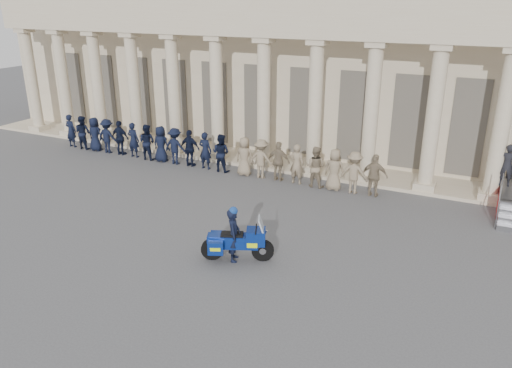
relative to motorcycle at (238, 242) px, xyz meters
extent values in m
plane|color=#4B4B4E|center=(-1.98, 0.92, -0.66)|extent=(90.00, 90.00, 0.00)
cube|color=#C4B293|center=(-1.98, 15.92, 3.84)|extent=(40.00, 10.00, 9.00)
cube|color=#C4B293|center=(-1.98, 9.72, -0.58)|extent=(40.00, 2.60, 0.15)
cube|color=#C4B293|center=(-1.98, 8.92, 6.13)|extent=(35.80, 1.00, 1.00)
cube|color=#C4B293|center=(-1.98, 8.92, 7.23)|extent=(35.80, 1.00, 1.20)
cube|color=#C4B293|center=(-18.88, 8.92, -0.36)|extent=(0.90, 0.90, 0.30)
cylinder|color=#C4B293|center=(-18.88, 8.92, 2.59)|extent=(0.64, 0.64, 5.60)
cube|color=#C4B293|center=(-18.88, 8.92, 5.51)|extent=(0.85, 0.85, 0.24)
cube|color=#C4B293|center=(-16.28, 8.92, -0.36)|extent=(0.90, 0.90, 0.30)
cylinder|color=#C4B293|center=(-16.28, 8.92, 2.59)|extent=(0.64, 0.64, 5.60)
cube|color=#C4B293|center=(-16.28, 8.92, 5.51)|extent=(0.85, 0.85, 0.24)
cube|color=#C4B293|center=(-13.68, 8.92, -0.36)|extent=(0.90, 0.90, 0.30)
cylinder|color=#C4B293|center=(-13.68, 8.92, 2.59)|extent=(0.64, 0.64, 5.60)
cube|color=#C4B293|center=(-13.68, 8.92, 5.51)|extent=(0.85, 0.85, 0.24)
cube|color=#C4B293|center=(-11.08, 8.92, -0.36)|extent=(0.90, 0.90, 0.30)
cylinder|color=#C4B293|center=(-11.08, 8.92, 2.59)|extent=(0.64, 0.64, 5.60)
cube|color=#C4B293|center=(-11.08, 8.92, 5.51)|extent=(0.85, 0.85, 0.24)
cube|color=#C4B293|center=(-8.48, 8.92, -0.36)|extent=(0.90, 0.90, 0.30)
cylinder|color=#C4B293|center=(-8.48, 8.92, 2.59)|extent=(0.64, 0.64, 5.60)
cube|color=#C4B293|center=(-8.48, 8.92, 5.51)|extent=(0.85, 0.85, 0.24)
cube|color=#C4B293|center=(-5.88, 8.92, -0.36)|extent=(0.90, 0.90, 0.30)
cylinder|color=#C4B293|center=(-5.88, 8.92, 2.59)|extent=(0.64, 0.64, 5.60)
cube|color=#C4B293|center=(-5.88, 8.92, 5.51)|extent=(0.85, 0.85, 0.24)
cube|color=#C4B293|center=(-3.28, 8.92, -0.36)|extent=(0.90, 0.90, 0.30)
cylinder|color=#C4B293|center=(-3.28, 8.92, 2.59)|extent=(0.64, 0.64, 5.60)
cube|color=#C4B293|center=(-3.28, 8.92, 5.51)|extent=(0.85, 0.85, 0.24)
cube|color=#C4B293|center=(-0.68, 8.92, -0.36)|extent=(0.90, 0.90, 0.30)
cylinder|color=#C4B293|center=(-0.68, 8.92, 2.59)|extent=(0.64, 0.64, 5.60)
cube|color=#C4B293|center=(-0.68, 8.92, 5.51)|extent=(0.85, 0.85, 0.24)
cube|color=#C4B293|center=(1.92, 8.92, -0.36)|extent=(0.90, 0.90, 0.30)
cylinder|color=#C4B293|center=(1.92, 8.92, 2.59)|extent=(0.64, 0.64, 5.60)
cube|color=#C4B293|center=(1.92, 8.92, 5.51)|extent=(0.85, 0.85, 0.24)
cube|color=#C4B293|center=(4.52, 8.92, -0.36)|extent=(0.90, 0.90, 0.30)
cylinder|color=#C4B293|center=(4.52, 8.92, 2.59)|extent=(0.64, 0.64, 5.60)
cube|color=#C4B293|center=(4.52, 8.92, 5.51)|extent=(0.85, 0.85, 0.24)
cube|color=#C4B293|center=(7.12, 8.92, -0.36)|extent=(0.90, 0.90, 0.30)
cylinder|color=#C4B293|center=(7.12, 8.92, 2.59)|extent=(0.64, 0.64, 5.60)
cube|color=black|center=(-17.58, 10.94, 1.89)|extent=(1.30, 0.12, 4.20)
cube|color=black|center=(-14.98, 10.94, 1.89)|extent=(1.30, 0.12, 4.20)
cube|color=black|center=(-12.38, 10.94, 1.89)|extent=(1.30, 0.12, 4.20)
cube|color=black|center=(-9.78, 10.94, 1.89)|extent=(1.30, 0.12, 4.20)
cube|color=black|center=(-7.18, 10.94, 1.89)|extent=(1.30, 0.12, 4.20)
cube|color=black|center=(-4.58, 10.94, 1.89)|extent=(1.30, 0.12, 4.20)
cube|color=black|center=(-1.98, 10.94, 1.89)|extent=(1.30, 0.12, 4.20)
cube|color=black|center=(0.62, 10.94, 1.89)|extent=(1.30, 0.12, 4.20)
cube|color=black|center=(3.22, 10.94, 1.89)|extent=(1.30, 0.12, 4.20)
cube|color=black|center=(5.82, 10.94, 1.89)|extent=(1.30, 0.12, 4.20)
imported|color=black|center=(-14.61, 7.42, 0.28)|extent=(0.68, 0.45, 1.87)
imported|color=black|center=(-13.72, 7.42, 0.28)|extent=(0.91, 0.71, 1.87)
imported|color=black|center=(-12.84, 7.42, 0.28)|extent=(0.91, 0.59, 1.87)
imported|color=black|center=(-11.95, 7.42, 0.28)|extent=(1.21, 0.69, 1.87)
imported|color=black|center=(-11.07, 7.42, 0.28)|extent=(1.09, 0.46, 1.87)
imported|color=black|center=(-10.18, 7.42, 0.28)|extent=(0.68, 0.45, 1.87)
imported|color=black|center=(-9.29, 7.42, 0.28)|extent=(0.91, 0.71, 1.87)
imported|color=black|center=(-8.41, 7.42, 0.28)|extent=(0.91, 0.59, 1.87)
imported|color=black|center=(-7.52, 7.42, 0.28)|extent=(1.21, 0.69, 1.87)
imported|color=black|center=(-6.64, 7.42, 0.28)|extent=(1.09, 0.46, 1.87)
imported|color=black|center=(-5.75, 7.42, 0.28)|extent=(0.68, 0.45, 1.87)
imported|color=black|center=(-4.86, 7.42, 0.28)|extent=(0.91, 0.71, 1.87)
imported|color=gray|center=(-3.58, 7.42, 0.28)|extent=(0.91, 0.59, 1.87)
imported|color=gray|center=(-2.69, 7.42, 0.28)|extent=(1.21, 0.69, 1.87)
imported|color=gray|center=(-1.81, 7.42, 0.28)|extent=(1.09, 0.46, 1.87)
imported|color=gray|center=(-0.92, 7.42, 0.28)|extent=(0.68, 0.45, 1.87)
imported|color=gray|center=(-0.03, 7.42, 0.28)|extent=(0.91, 0.71, 1.87)
imported|color=gray|center=(0.85, 7.42, 0.28)|extent=(0.91, 0.59, 1.87)
imported|color=gray|center=(1.74, 7.42, 0.28)|extent=(1.21, 0.69, 1.87)
imported|color=gray|center=(2.62, 7.42, 0.28)|extent=(1.09, 0.46, 1.87)
cube|color=#A70D12|center=(7.46, 8.59, -0.28)|extent=(0.04, 3.00, 0.75)
imported|color=black|center=(7.55, 8.79, 1.06)|extent=(0.63, 0.41, 1.73)
cylinder|color=black|center=(0.74, 0.31, -0.30)|extent=(0.73, 0.43, 0.72)
cylinder|color=black|center=(-0.77, -0.33, -0.30)|extent=(0.73, 0.43, 0.72)
cube|color=navy|center=(0.03, 0.01, 0.02)|extent=(1.34, 0.92, 0.42)
cube|color=navy|center=(0.54, 0.23, 0.20)|extent=(0.78, 0.76, 0.49)
cube|color=silver|center=(0.54, 0.23, -0.06)|extent=(0.35, 0.40, 0.13)
cube|color=#B2BFCC|center=(0.71, 0.30, 0.57)|extent=(0.41, 0.55, 0.59)
cube|color=black|center=(-0.17, -0.08, 0.24)|extent=(0.80, 0.62, 0.11)
cube|color=navy|center=(-0.72, -0.31, 0.11)|extent=(0.50, 0.49, 0.24)
cube|color=navy|center=(-0.48, -0.59, -0.06)|extent=(0.55, 0.42, 0.44)
cube|color=#DDFF0D|center=(-0.48, -0.59, -0.06)|extent=(0.41, 0.37, 0.11)
cube|color=navy|center=(-0.76, 0.05, -0.06)|extent=(0.55, 0.42, 0.44)
cube|color=#DDFF0D|center=(-0.76, 0.05, -0.06)|extent=(0.41, 0.37, 0.11)
cylinder|color=silver|center=(-0.58, 0.04, -0.33)|extent=(0.65, 0.36, 0.11)
cylinder|color=black|center=(0.54, 0.23, 0.46)|extent=(0.34, 0.72, 0.04)
imported|color=black|center=(-0.12, -0.05, 0.23)|extent=(0.65, 0.77, 1.78)
sphere|color=navy|center=(-0.12, -0.05, 1.08)|extent=(0.28, 0.28, 0.28)
camera|label=1|loc=(6.80, -12.63, 7.38)|focal=35.00mm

